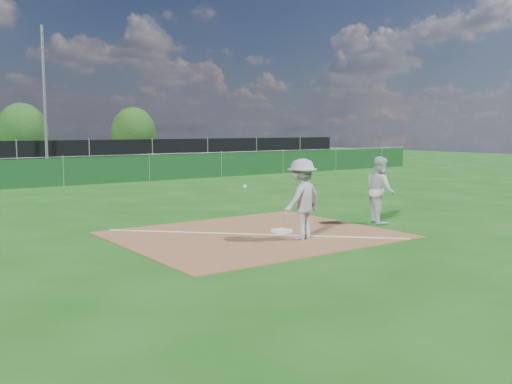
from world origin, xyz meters
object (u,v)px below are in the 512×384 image
(first_base, at_px, (282,231))
(car_right, at_px, (109,154))
(tree_mid, at_px, (22,132))
(runner, at_px, (380,190))
(play_at_first, at_px, (302,199))
(tree_right, at_px, (133,133))
(light_pole, at_px, (45,100))

(first_base, xyz_separation_m, car_right, (6.16, 26.30, 0.68))
(car_right, bearing_deg, tree_mid, 20.09)
(first_base, distance_m, runner, 3.12)
(play_at_first, bearing_deg, runner, 9.85)
(runner, height_order, tree_mid, tree_mid)
(car_right, xyz_separation_m, tree_right, (4.37, 5.98, 1.40))
(first_base, relative_size, runner, 0.21)
(light_pole, bearing_deg, car_right, 39.56)
(tree_mid, bearing_deg, runner, -89.08)
(play_at_first, distance_m, tree_right, 34.83)
(play_at_first, relative_size, tree_right, 0.51)
(first_base, height_order, play_at_first, play_at_first)
(play_at_first, bearing_deg, car_right, 76.97)
(light_pole, bearing_deg, runner, -84.46)
(light_pole, distance_m, first_base, 22.26)
(runner, bearing_deg, first_base, 110.31)
(first_base, xyz_separation_m, tree_mid, (2.45, 33.67, 2.17))
(play_at_first, relative_size, car_right, 0.42)
(light_pole, distance_m, car_right, 7.64)
(runner, bearing_deg, play_at_first, 126.39)
(runner, xyz_separation_m, tree_right, (7.54, 32.60, 1.27))
(light_pole, bearing_deg, tree_mid, 82.21)
(light_pole, bearing_deg, tree_right, 46.93)
(play_at_first, height_order, tree_right, tree_right)
(light_pole, relative_size, car_right, 1.60)
(tree_mid, bearing_deg, play_at_first, -94.25)
(tree_right, bearing_deg, play_at_first, -107.83)
(first_base, bearing_deg, light_pole, 87.81)
(runner, distance_m, tree_right, 33.48)
(play_at_first, bearing_deg, tree_right, 72.17)
(play_at_first, distance_m, tree_mid, 34.66)
(play_at_first, distance_m, runner, 3.16)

